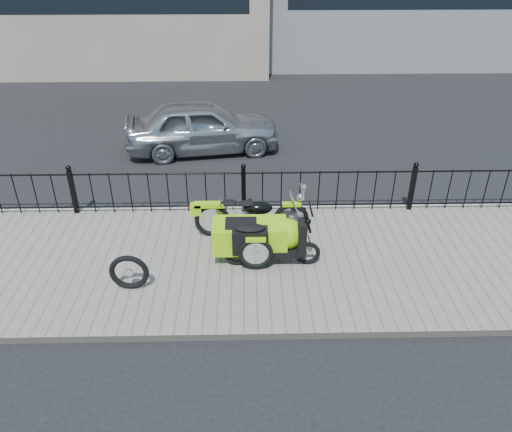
{
  "coord_description": "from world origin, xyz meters",
  "views": [
    {
      "loc": [
        0.05,
        -7.87,
        5.3
      ],
      "look_at": [
        0.22,
        -0.1,
        0.79
      ],
      "focal_mm": 35.0,
      "sensor_mm": 36.0,
      "label": 1
    }
  ],
  "objects_px": {
    "motorcycle_sidecar": "(259,231)",
    "spare_tire": "(129,272)",
    "scooter": "(266,243)",
    "sedan_car": "(203,127)"
  },
  "relations": [
    {
      "from": "motorcycle_sidecar",
      "to": "scooter",
      "type": "bearing_deg",
      "value": -74.39
    },
    {
      "from": "spare_tire",
      "to": "sedan_car",
      "type": "xyz_separation_m",
      "value": [
        0.77,
        6.16,
        0.25
      ]
    },
    {
      "from": "scooter",
      "to": "spare_tire",
      "type": "height_order",
      "value": "scooter"
    },
    {
      "from": "spare_tire",
      "to": "scooter",
      "type": "bearing_deg",
      "value": 15.61
    },
    {
      "from": "scooter",
      "to": "sedan_car",
      "type": "relative_size",
      "value": 0.42
    },
    {
      "from": "spare_tire",
      "to": "sedan_car",
      "type": "bearing_deg",
      "value": 82.86
    },
    {
      "from": "spare_tire",
      "to": "sedan_car",
      "type": "height_order",
      "value": "sedan_car"
    },
    {
      "from": "motorcycle_sidecar",
      "to": "spare_tire",
      "type": "height_order",
      "value": "motorcycle_sidecar"
    },
    {
      "from": "motorcycle_sidecar",
      "to": "spare_tire",
      "type": "relative_size",
      "value": 3.51
    },
    {
      "from": "motorcycle_sidecar",
      "to": "spare_tire",
      "type": "xyz_separation_m",
      "value": [
        -2.15,
        -0.99,
        -0.15
      ]
    }
  ]
}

